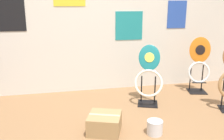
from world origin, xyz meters
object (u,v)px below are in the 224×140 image
at_px(toilet_seat_display_orange_sun, 199,67).
at_px(paint_can, 155,127).
at_px(storage_box, 105,123).
at_px(toilet_seat_display_teal_sax, 149,77).

distance_m(toilet_seat_display_orange_sun, paint_can, 1.69).
relative_size(toilet_seat_display_orange_sun, paint_can, 5.04).
distance_m(paint_can, storage_box, 0.56).
bearing_deg(toilet_seat_display_teal_sax, toilet_seat_display_orange_sun, 16.96).
bearing_deg(toilet_seat_display_teal_sax, paint_can, -105.24).
distance_m(toilet_seat_display_orange_sun, toilet_seat_display_teal_sax, 1.01).
bearing_deg(paint_can, toilet_seat_display_orange_sun, 43.83).
bearing_deg(toilet_seat_display_teal_sax, storage_box, -138.54).
height_order(toilet_seat_display_teal_sax, storage_box, toilet_seat_display_teal_sax).
distance_m(toilet_seat_display_teal_sax, paint_can, 0.94).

